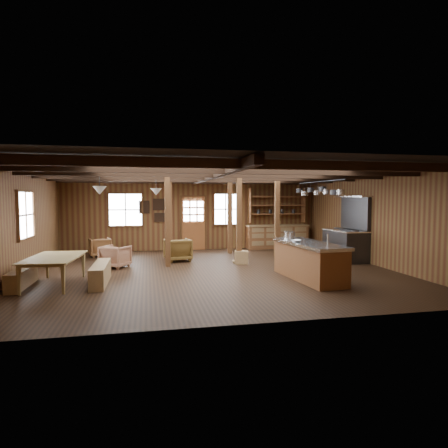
{
  "coord_description": "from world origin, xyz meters",
  "views": [
    {
      "loc": [
        -1.78,
        -10.26,
        2.05
      ],
      "look_at": [
        0.43,
        0.53,
        1.28
      ],
      "focal_mm": 30.0,
      "sensor_mm": 36.0,
      "label": 1
    }
  ],
  "objects": [
    {
      "name": "bench_aisle",
      "position": [
        -2.91,
        -0.98,
        0.24
      ],
      "size": [
        0.33,
        1.74,
        0.48
      ],
      "primitive_type": "cube",
      "color": "olive",
      "rests_on": "floor"
    },
    {
      "name": "pot_rack",
      "position": [
        3.31,
        0.32,
        2.27
      ],
      "size": [
        0.3,
        3.0,
        0.44
      ],
      "color": "#2C2C2F",
      "rests_on": "ceiling"
    },
    {
      "name": "ceiling_joists",
      "position": [
        0.0,
        0.18,
        2.68
      ],
      "size": [
        9.8,
        8.82,
        0.18
      ],
      "color": "black",
      "rests_on": "ceiling"
    },
    {
      "name": "window_back_left",
      "position": [
        -2.6,
        4.46,
        1.6
      ],
      "size": [
        1.32,
        0.06,
        1.32
      ],
      "color": "white",
      "rests_on": "wall_back"
    },
    {
      "name": "window_left",
      "position": [
        -4.96,
        0.5,
        1.6
      ],
      "size": [
        0.14,
        1.24,
        1.32
      ],
      "color": "white",
      "rests_on": "wall_back"
    },
    {
      "name": "counter_pot",
      "position": [
        2.05,
        -0.57,
        1.03
      ],
      "size": [
        0.3,
        0.3,
        0.18
      ],
      "primitive_type": "cylinder",
      "color": "silver",
      "rests_on": "kitchen_island"
    },
    {
      "name": "armchair_a",
      "position": [
        -3.44,
        3.41,
        0.32
      ],
      "size": [
        0.86,
        0.87,
        0.64
      ],
      "primitive_type": "imported",
      "rotation": [
        0.0,
        0.0,
        3.43
      ],
      "color": "brown",
      "rests_on": "floor"
    },
    {
      "name": "room",
      "position": [
        0.0,
        0.0,
        1.4
      ],
      "size": [
        10.04,
        9.04,
        2.84
      ],
      "color": "black",
      "rests_on": "ground"
    },
    {
      "name": "back_counter",
      "position": [
        3.4,
        4.2,
        0.6
      ],
      "size": [
        2.55,
        0.6,
        2.45
      ],
      "color": "brown",
      "rests_on": "floor"
    },
    {
      "name": "window_back_right",
      "position": [
        1.3,
        4.46,
        1.6
      ],
      "size": [
        1.02,
        0.06,
        1.32
      ],
      "color": "white",
      "rests_on": "wall_back"
    },
    {
      "name": "dining_table",
      "position": [
        -3.9,
        -0.98,
        0.34
      ],
      "size": [
        1.23,
        2.02,
        0.68
      ],
      "primitive_type": "imported",
      "rotation": [
        0.0,
        0.0,
        1.5
      ],
      "color": "olive",
      "rests_on": "floor"
    },
    {
      "name": "armchair_c",
      "position": [
        -2.73,
        1.09,
        0.33
      ],
      "size": [
        0.97,
        0.98,
        0.66
      ],
      "primitive_type": "imported",
      "rotation": [
        0.0,
        0.0,
        2.62
      ],
      "color": "#8F5C41",
      "rests_on": "floor"
    },
    {
      "name": "back_door",
      "position": [
        0.0,
        4.45,
        0.88
      ],
      "size": [
        1.02,
        0.08,
        2.15
      ],
      "color": "brown",
      "rests_on": "floor"
    },
    {
      "name": "pendant_lamps",
      "position": [
        -2.25,
        1.0,
        2.25
      ],
      "size": [
        1.86,
        2.36,
        0.66
      ],
      "color": "#2C2C2F",
      "rests_on": "ceiling"
    },
    {
      "name": "armchair_b",
      "position": [
        -0.83,
        1.88,
        0.37
      ],
      "size": [
        0.92,
        0.94,
        0.73
      ],
      "primitive_type": "imported",
      "rotation": [
        0.0,
        0.0,
        3.34
      ],
      "color": "brown",
      "rests_on": "floor"
    },
    {
      "name": "notice_boards",
      "position": [
        -1.5,
        4.46,
        1.64
      ],
      "size": [
        1.08,
        0.03,
        0.9
      ],
      "color": "silver",
      "rests_on": "wall_back"
    },
    {
      "name": "kitchen_island",
      "position": [
        2.19,
        -1.54,
        0.48
      ],
      "size": [
        1.1,
        2.57,
        1.2
      ],
      "rotation": [
        0.0,
        0.0,
        0.09
      ],
      "color": "brown",
      "rests_on": "floor"
    },
    {
      "name": "timber_posts",
      "position": [
        0.52,
        2.08,
        1.4
      ],
      "size": [
        3.95,
        2.35,
        2.8
      ],
      "color": "#472414",
      "rests_on": "floor"
    },
    {
      "name": "bowl",
      "position": [
        1.89,
        -1.43,
        0.97
      ],
      "size": [
        0.29,
        0.29,
        0.06
      ],
      "primitive_type": "imported",
      "rotation": [
        0.0,
        0.0,
        0.25
      ],
      "color": "silver",
      "rests_on": "kitchen_island"
    },
    {
      "name": "commercial_range",
      "position": [
        4.64,
        0.91,
        0.67
      ],
      "size": [
        0.88,
        1.72,
        2.12
      ],
      "color": "#2C2C2F",
      "rests_on": "floor"
    },
    {
      "name": "bench_wall",
      "position": [
        -4.65,
        -0.98,
        0.21
      ],
      "size": [
        0.29,
        1.53,
        0.42
      ],
      "primitive_type": "cube",
      "color": "olive",
      "rests_on": "floor"
    },
    {
      "name": "step_stool",
      "position": [
        1.07,
        0.97,
        0.2
      ],
      "size": [
        0.51,
        0.4,
        0.41
      ],
      "primitive_type": "cube",
      "rotation": [
        0.0,
        0.0,
        -0.17
      ],
      "color": "olive",
      "rests_on": "floor"
    }
  ]
}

